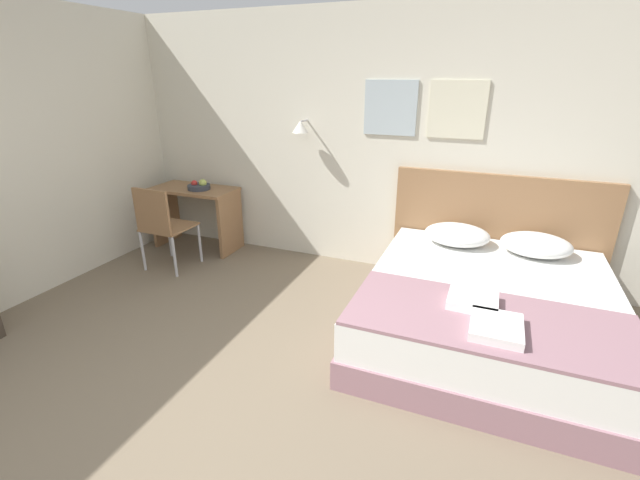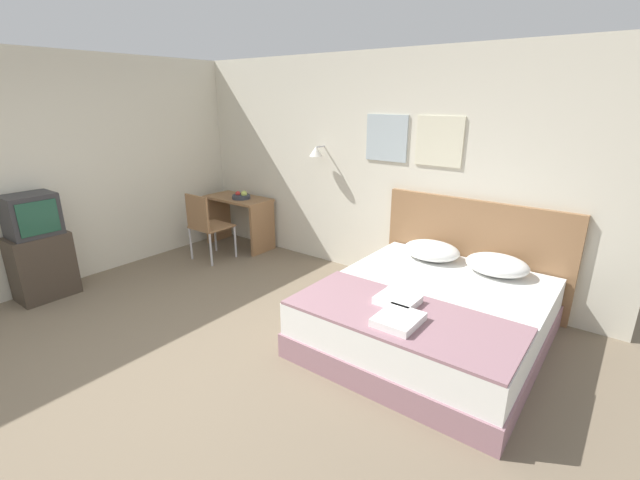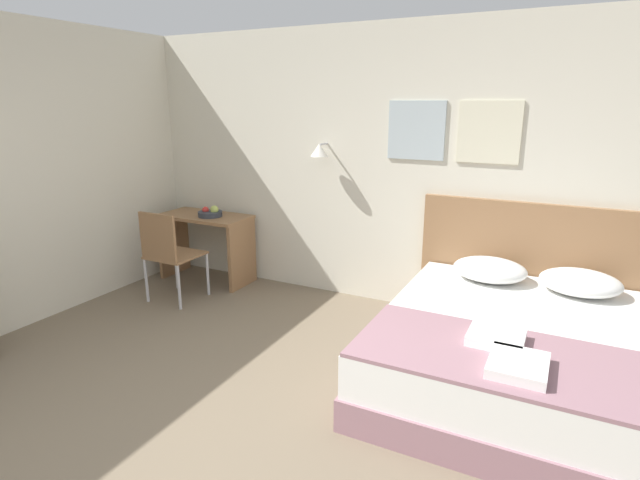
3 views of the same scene
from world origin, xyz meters
name	(u,v)px [view 2 (image 2 of 3)]	position (x,y,z in m)	size (l,w,h in m)	color
ground_plane	(163,377)	(0.00, 0.00, 0.00)	(24.00, 24.00, 0.00)	#756651
wall_back	(362,167)	(0.01, 2.93, 1.33)	(5.95, 0.31, 2.65)	beige
bed	(430,316)	(1.47, 1.82, 0.25)	(1.86, 2.06, 0.51)	gray
headboard	(473,252)	(1.47, 2.87, 0.57)	(1.98, 0.06, 1.13)	#8E6642
pillow_left	(431,250)	(1.13, 2.56, 0.60)	(0.59, 0.47, 0.19)	white
pillow_right	(497,265)	(1.81, 2.56, 0.60)	(0.59, 0.47, 0.19)	white
throw_blanket	(401,315)	(1.47, 1.22, 0.52)	(1.81, 0.82, 0.02)	gray
folded_towel_near_foot	(397,300)	(1.36, 1.36, 0.56)	(0.33, 0.28, 0.06)	white
folded_towel_mid_bed	(398,319)	(1.52, 1.07, 0.56)	(0.31, 0.36, 0.06)	white
desk	(239,213)	(-1.90, 2.60, 0.51)	(1.01, 0.50, 0.75)	#8E6642
desk_chair	(205,222)	(-1.81, 1.91, 0.55)	(0.47, 0.47, 0.93)	#8E6642
fruit_bowl	(241,196)	(-1.79, 2.57, 0.79)	(0.26, 0.26, 0.12)	#333842
tv_stand	(42,266)	(-2.35, 0.09, 0.36)	(0.40, 0.58, 0.72)	#3D3328
television	(31,215)	(-2.35, 0.09, 0.95)	(0.39, 0.48, 0.45)	#2D2D30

